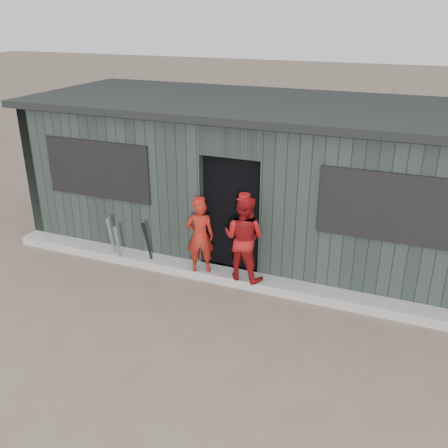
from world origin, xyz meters
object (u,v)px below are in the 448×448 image
at_px(player_red_right, 244,238).
at_px(dugout, 259,175).
at_px(player_red_left, 200,236).
at_px(bat_left, 112,240).
at_px(player_grey_back, 276,234).
at_px(bat_mid, 118,245).
at_px(bat_right, 148,245).

xyz_separation_m(player_red_right, dugout, (-0.34, 1.74, 0.45)).
relative_size(player_red_left, dugout, 0.15).
bearing_deg(bat_left, dugout, 41.68).
xyz_separation_m(bat_left, player_red_left, (1.66, 0.03, 0.34)).
bearing_deg(player_red_right, dugout, -71.82).
distance_m(player_red_right, player_grey_back, 0.81).
distance_m(bat_mid, bat_right, 0.55).
bearing_deg(player_red_right, bat_left, 8.80).
distance_m(bat_left, bat_right, 0.70).
height_order(bat_right, player_red_right, player_red_right).
distance_m(player_red_left, player_red_right, 0.72).
distance_m(player_red_left, player_grey_back, 1.28).
height_order(bat_mid, player_red_right, player_red_right).
bearing_deg(bat_right, player_red_left, 0.43).
bearing_deg(bat_mid, bat_right, 8.37).
bearing_deg(bat_mid, bat_left, 159.30).
distance_m(bat_mid, dugout, 2.80).
height_order(player_red_right, dugout, dugout).
xyz_separation_m(bat_left, bat_mid, (0.16, -0.06, -0.06)).
xyz_separation_m(bat_left, dugout, (2.03, 1.81, 0.86)).
bearing_deg(player_grey_back, player_red_right, 52.63).
xyz_separation_m(player_red_right, player_grey_back, (0.30, 0.73, -0.20)).
relative_size(bat_mid, player_red_right, 0.53).
distance_m(bat_mid, player_red_left, 1.55).
distance_m(bat_right, player_red_right, 1.72).
height_order(player_red_left, player_grey_back, player_red_left).
xyz_separation_m(bat_right, dugout, (1.33, 1.79, 0.85)).
bearing_deg(dugout, player_red_right, -78.89).
relative_size(bat_right, player_grey_back, 0.68).
height_order(bat_left, player_grey_back, player_grey_back).
bearing_deg(dugout, bat_mid, -135.08).
relative_size(bat_left, bat_right, 0.97).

